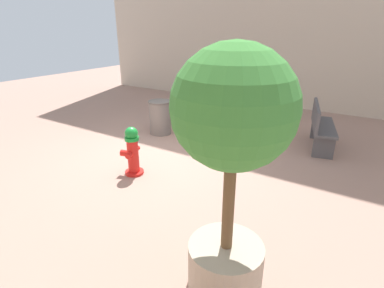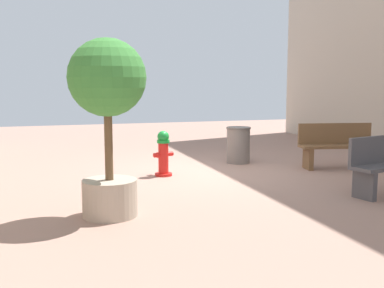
{
  "view_description": "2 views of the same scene",
  "coord_description": "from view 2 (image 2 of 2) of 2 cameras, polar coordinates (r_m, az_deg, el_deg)",
  "views": [
    {
      "loc": [
        4.54,
        3.55,
        2.48
      ],
      "look_at": [
        0.55,
        1.06,
        0.6
      ],
      "focal_mm": 27.57,
      "sensor_mm": 36.0,
      "label": 1
    },
    {
      "loc": [
        3.23,
        8.87,
        1.81
      ],
      "look_at": [
        0.64,
        0.71,
        0.68
      ],
      "focal_mm": 43.68,
      "sensor_mm": 36.0,
      "label": 2
    }
  ],
  "objects": [
    {
      "name": "planter_tree",
      "position": [
        6.31,
        -10.26,
        5.01
      ],
      "size": [
        1.04,
        1.04,
        2.4
      ],
      "color": "tan",
      "rests_on": "ground_plane"
    },
    {
      "name": "trash_bin",
      "position": [
        10.61,
        5.68,
        -0.11
      ],
      "size": [
        0.55,
        0.55,
        0.82
      ],
      "color": "slate",
      "rests_on": "ground_plane"
    },
    {
      "name": "ground_plane",
      "position": [
        9.62,
        2.37,
        -3.35
      ],
      "size": [
        23.4,
        23.4,
        0.0
      ],
      "primitive_type": "plane",
      "color": "#9E7A6B"
    },
    {
      "name": "bench_near",
      "position": [
        10.37,
        17.25,
        -0.13
      ],
      "size": [
        1.67,
        0.74,
        0.95
      ],
      "color": "brown",
      "rests_on": "ground_plane"
    },
    {
      "name": "fire_hydrant",
      "position": [
        9.11,
        -3.54,
        -1.14
      ],
      "size": [
        0.43,
        0.4,
        0.88
      ],
      "color": "red",
      "rests_on": "ground_plane"
    }
  ]
}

